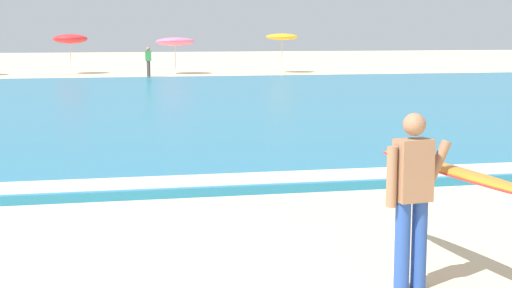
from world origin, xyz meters
The scene contains 7 objects.
sea centered at (0.00, 18.29, 0.07)m, with size 120.00×28.00×0.14m, color teal.
surf_foam centered at (0.00, 4.89, 0.15)m, with size 120.00×0.94×0.01m, color white.
surfer_with_board centered at (3.50, -0.22, 1.03)m, with size 1.11×2.92×1.73m.
beach_umbrella_2 centered at (-0.83, 38.25, 1.98)m, with size 1.94×1.95×2.28m.
beach_umbrella_3 centered at (4.97, 36.91, 1.82)m, with size 2.20×2.23×2.13m.
beach_umbrella_4 centered at (11.16, 36.87, 2.08)m, with size 1.87×1.88×2.28m.
beachgoer_near_row_mid centered at (3.29, 34.73, 0.84)m, with size 0.32×0.20×1.58m.
Camera 1 is at (0.29, -7.04, 2.51)m, focal length 54.29 mm.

